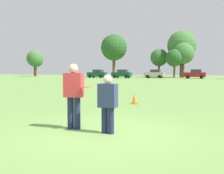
% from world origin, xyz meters
% --- Properties ---
extents(ground_plane, '(173.27, 173.27, 0.00)m').
position_xyz_m(ground_plane, '(0.00, 0.00, 0.00)').
color(ground_plane, '#6B9347').
extents(player_thrower, '(0.51, 0.33, 1.70)m').
position_xyz_m(player_thrower, '(-0.83, 0.13, 0.95)').
color(player_thrower, '#1E234C').
rests_on(player_thrower, ground).
extents(player_defender, '(0.46, 0.29, 1.42)m').
position_xyz_m(player_defender, '(0.18, -0.07, 0.79)').
color(player_defender, '#1E234C').
rests_on(player_defender, ground).
extents(frisbee, '(0.27, 0.27, 0.08)m').
position_xyz_m(frisbee, '(-0.44, 0.03, 1.11)').
color(frisbee, '#E54C33').
extents(traffic_cone, '(0.32, 0.32, 0.48)m').
position_xyz_m(traffic_cone, '(-0.48, 5.62, 0.23)').
color(traffic_cone, '#D8590C').
rests_on(traffic_cone, ground).
extents(parked_car_near_left, '(4.27, 2.35, 1.82)m').
position_xyz_m(parked_car_near_left, '(-18.61, 47.31, 0.92)').
color(parked_car_near_left, '#0C4C2D').
rests_on(parked_car_near_left, ground).
extents(parked_car_mid_left, '(4.27, 2.35, 1.82)m').
position_xyz_m(parked_car_mid_left, '(-12.93, 47.25, 0.92)').
color(parked_car_mid_left, '#0C4C2D').
rests_on(parked_car_mid_left, ground).
extents(parked_car_center, '(4.27, 2.35, 1.82)m').
position_xyz_m(parked_car_center, '(-6.21, 49.14, 0.92)').
color(parked_car_center, '#B7AD99').
rests_on(parked_car_center, ground).
extents(parked_car_mid_right, '(4.27, 2.35, 1.82)m').
position_xyz_m(parked_car_mid_right, '(2.01, 47.87, 0.92)').
color(parked_car_mid_right, maroon).
rests_on(parked_car_mid_right, ground).
extents(tree_west_oak, '(4.51, 4.51, 7.32)m').
position_xyz_m(tree_west_oak, '(-41.44, 56.92, 5.04)').
color(tree_west_oak, brown).
rests_on(tree_west_oak, ground).
extents(tree_west_maple, '(4.07, 4.07, 6.62)m').
position_xyz_m(tree_west_maple, '(-40.23, 55.67, 4.55)').
color(tree_west_maple, brown).
rests_on(tree_west_maple, ground).
extents(tree_center_elm, '(6.69, 6.69, 10.87)m').
position_xyz_m(tree_center_elm, '(-17.90, 57.23, 7.48)').
color(tree_center_elm, brown).
rests_on(tree_center_elm, ground).
extents(tree_east_birch, '(4.24, 4.24, 6.90)m').
position_xyz_m(tree_east_birch, '(-6.44, 57.57, 4.74)').
color(tree_east_birch, brown).
rests_on(tree_east_birch, ground).
extents(tree_east_oak, '(3.97, 3.97, 6.44)m').
position_xyz_m(tree_east_oak, '(-2.48, 53.78, 4.43)').
color(tree_east_oak, brown).
rests_on(tree_east_oak, ground).
extents(tree_far_east_pine, '(6.81, 6.81, 11.06)m').
position_xyz_m(tree_far_east_pine, '(-1.17, 57.89, 7.61)').
color(tree_far_east_pine, brown).
rests_on(tree_far_east_pine, ground).
extents(tree_far_west_pine, '(4.91, 4.91, 7.98)m').
position_xyz_m(tree_far_west_pine, '(-0.63, 55.17, 5.49)').
color(tree_far_west_pine, brown).
rests_on(tree_far_west_pine, ground).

